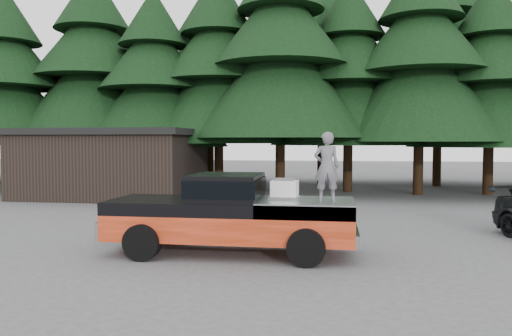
# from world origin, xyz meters

# --- Properties ---
(ground) EXTENTS (120.00, 120.00, 0.00)m
(ground) POSITION_xyz_m (0.00, 0.00, 0.00)
(ground) COLOR #49494C
(ground) RESTS_ON ground
(pickup_truck) EXTENTS (6.00, 2.04, 1.33)m
(pickup_truck) POSITION_xyz_m (-0.71, 0.35, 0.67)
(pickup_truck) COLOR #F14526
(pickup_truck) RESTS_ON ground
(truck_cab) EXTENTS (1.66, 1.90, 0.59)m
(truck_cab) POSITION_xyz_m (-0.81, 0.35, 1.62)
(truck_cab) COLOR black
(truck_cab) RESTS_ON pickup_truck
(air_compressor) EXTENTS (0.65, 0.55, 0.42)m
(air_compressor) POSITION_xyz_m (0.56, 0.54, 1.54)
(air_compressor) COLOR white
(air_compressor) RESTS_ON pickup_truck
(man_on_bed) EXTENTS (0.61, 0.44, 1.59)m
(man_on_bed) POSITION_xyz_m (1.55, 0.22, 2.12)
(man_on_bed) COLOR slate
(man_on_bed) RESTS_ON pickup_truck
(utility_building) EXTENTS (8.40, 6.40, 3.30)m
(utility_building) POSITION_xyz_m (-9.00, 12.00, 1.67)
(utility_building) COLOR black
(utility_building) RESTS_ON ground
(treeline) EXTENTS (60.15, 16.05, 17.50)m
(treeline) POSITION_xyz_m (0.42, 17.20, 7.72)
(treeline) COLOR black
(treeline) RESTS_ON ground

